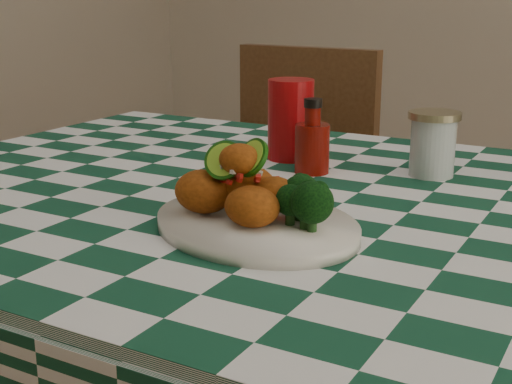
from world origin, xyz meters
The scene contains 7 objects.
plate centered at (-0.05, -0.18, 0.80)m, with size 0.31×0.24×0.02m, color silver, non-canonical shape.
fried_chicken_pile centered at (-0.07, -0.18, 0.85)m, with size 0.16×0.11×0.10m, color #A2470F, non-canonical shape.
broccoli_side centered at (0.03, -0.17, 0.84)m, with size 0.08×0.08×0.06m, color black, non-canonical shape.
red_tumbler centered at (-0.20, 0.23, 0.86)m, with size 0.09×0.09×0.15m, color #9A080B.
ketchup_bottle centered at (-0.12, 0.15, 0.85)m, with size 0.06×0.06×0.13m, color #650B05, non-canonical shape.
mason_jar centered at (0.07, 0.23, 0.84)m, with size 0.09×0.09×0.11m, color #B2BCBA, non-canonical shape.
wooden_chair_left centered at (-0.48, 0.67, 0.47)m, with size 0.43×0.45×0.94m, color #472814, non-canonical shape.
Camera 1 is at (0.39, -0.97, 1.10)m, focal length 50.00 mm.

